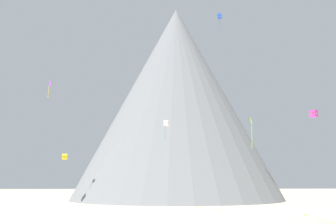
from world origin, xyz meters
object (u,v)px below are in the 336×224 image
object	(u,v)px
kite_white_mid	(166,124)
kite_yellow_low	(65,157)
bush_far_left	(326,223)
kite_violet_mid	(50,86)
kite_magenta_low	(314,114)
rock_massif	(180,109)
bush_ridge_crest	(306,217)
kite_lime_mid	(251,127)
kite_blue_high	(220,16)

from	to	relation	value
kite_white_mid	kite_yellow_low	size ratio (longest dim) A/B	2.58
bush_far_left	kite_violet_mid	distance (m)	59.48
kite_violet_mid	kite_magenta_low	distance (m)	52.54
rock_massif	kite_violet_mid	world-z (taller)	rock_massif
bush_far_left	kite_white_mid	xyz separation A→B (m)	(-15.18, 26.09, 13.74)
bush_far_left	kite_yellow_low	size ratio (longest dim) A/B	1.98
rock_massif	kite_magenta_low	distance (m)	57.12
kite_magenta_low	rock_massif	bearing A→B (deg)	153.93
bush_ridge_crest	kite_yellow_low	bearing A→B (deg)	136.37
kite_white_mid	kite_yellow_low	distance (m)	27.30
kite_lime_mid	kite_violet_mid	world-z (taller)	kite_violet_mid
bush_far_left	kite_magenta_low	bearing A→B (deg)	71.08
bush_far_left	rock_massif	distance (m)	67.50
rock_massif	kite_lime_mid	xyz separation A→B (m)	(10.67, -30.91, -8.51)
kite_magenta_low	kite_yellow_low	size ratio (longest dim) A/B	0.88
bush_far_left	kite_lime_mid	size ratio (longest dim) A/B	0.46
kite_yellow_low	rock_massif	bearing A→B (deg)	-157.80
bush_ridge_crest	kite_violet_mid	bearing A→B (deg)	142.20
kite_violet_mid	kite_white_mid	distance (m)	28.11
kite_blue_high	kite_lime_mid	distance (m)	25.22
bush_far_left	kite_yellow_low	xyz separation A→B (m)	(-35.41, 43.83, 9.12)
bush_ridge_crest	rock_massif	world-z (taller)	rock_massif
bush_ridge_crest	kite_blue_high	bearing A→B (deg)	99.35
bush_far_left	kite_white_mid	size ratio (longest dim) A/B	0.76
kite_yellow_low	kite_magenta_low	bearing A→B (deg)	122.40
bush_ridge_crest	kite_magenta_low	world-z (taller)	kite_magenta_low
bush_ridge_crest	rock_massif	size ratio (longest dim) A/B	0.04
bush_far_left	kite_magenta_low	xyz separation A→B (m)	(2.75, 8.02, 12.72)
bush_far_left	rock_massif	xyz separation A→B (m)	(-9.81, 62.87, 22.54)
bush_far_left	kite_lime_mid	xyz separation A→B (m)	(0.86, 31.96, 14.03)
kite_violet_mid	kite_white_mid	size ratio (longest dim) A/B	1.01
bush_ridge_crest	kite_magenta_low	xyz separation A→B (m)	(1.42, -0.78, 12.84)
bush_ridge_crest	rock_massif	bearing A→B (deg)	101.64
bush_far_left	kite_yellow_low	world-z (taller)	kite_yellow_low
kite_violet_mid	kite_magenta_low	world-z (taller)	kite_violet_mid
rock_massif	bush_far_left	bearing A→B (deg)	-81.13
bush_ridge_crest	kite_magenta_low	bearing A→B (deg)	-28.79
rock_massif	kite_lime_mid	size ratio (longest dim) A/B	10.07
bush_ridge_crest	kite_lime_mid	size ratio (longest dim) A/B	0.37
kite_blue_high	kite_yellow_low	size ratio (longest dim) A/B	2.91
kite_magenta_low	kite_yellow_low	distance (m)	52.46
kite_white_mid	kite_blue_high	bearing A→B (deg)	63.22
rock_massif	kite_magenta_low	xyz separation A→B (m)	(12.56, -54.85, -9.82)
bush_ridge_crest	bush_far_left	distance (m)	8.90
kite_white_mid	kite_magenta_low	bearing A→B (deg)	-27.78
kite_violet_mid	kite_yellow_low	bearing A→B (deg)	156.18
kite_lime_mid	kite_magenta_low	size ratio (longest dim) A/B	4.89
kite_lime_mid	rock_massif	bearing A→B (deg)	72.10
rock_massif	kite_lime_mid	world-z (taller)	rock_massif
kite_magenta_low	bush_ridge_crest	bearing A→B (deg)	-157.75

